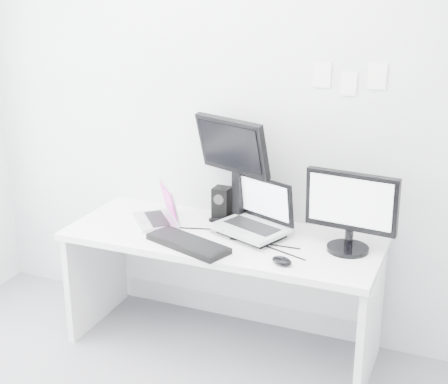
{
  "coord_description": "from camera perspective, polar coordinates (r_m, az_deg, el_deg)",
  "views": [
    {
      "loc": [
        1.29,
        -1.86,
        2.15
      ],
      "look_at": [
        0.02,
        1.23,
        1.0
      ],
      "focal_mm": 51.26,
      "sensor_mm": 36.0,
      "label": 1
    }
  ],
  "objects": [
    {
      "name": "macbook",
      "position": [
        3.82,
        -6.22,
        -1.03
      ],
      "size": [
        0.39,
        0.4,
        0.24
      ],
      "primitive_type": "cube",
      "rotation": [
        0.0,
        0.0,
        -0.86
      ],
      "color": "silver",
      "rests_on": "desk"
    },
    {
      "name": "wall_note_2",
      "position": [
        3.54,
        13.51,
        10.02
      ],
      "size": [
        0.1,
        0.0,
        0.14
      ],
      "primitive_type": "cube",
      "color": "white",
      "rests_on": "back_wall"
    },
    {
      "name": "keyboard",
      "position": [
        3.51,
        -3.23,
        -4.62
      ],
      "size": [
        0.52,
        0.33,
        0.03
      ],
      "primitive_type": "cube",
      "rotation": [
        0.0,
        0.0,
        -0.34
      ],
      "color": "black",
      "rests_on": "desk"
    },
    {
      "name": "samsung_monitor",
      "position": [
        3.44,
        11.19,
        -1.68
      ],
      "size": [
        0.52,
        0.28,
        0.45
      ],
      "primitive_type": "cube",
      "rotation": [
        0.0,
        0.0,
        -0.1
      ],
      "color": "black",
      "rests_on": "desk"
    },
    {
      "name": "back_wall",
      "position": [
        3.78,
        1.87,
        6.76
      ],
      "size": [
        3.6,
        0.0,
        3.6
      ],
      "primitive_type": "plane",
      "rotation": [
        1.57,
        0.0,
        0.0
      ],
      "color": "silver",
      "rests_on": "ground"
    },
    {
      "name": "mouse",
      "position": [
        3.31,
        5.19,
        -6.13
      ],
      "size": [
        0.14,
        0.12,
        0.04
      ],
      "primitive_type": "ellipsoid",
      "rotation": [
        0.0,
        0.0,
        -0.41
      ],
      "color": "black",
      "rests_on": "desk"
    },
    {
      "name": "speaker",
      "position": [
        3.86,
        -0.19,
        -1.0
      ],
      "size": [
        0.12,
        0.12,
        0.2
      ],
      "primitive_type": "cube",
      "rotation": [
        0.0,
        0.0,
        -0.25
      ],
      "color": "black",
      "rests_on": "desk"
    },
    {
      "name": "wall_note_0",
      "position": [
        3.6,
        8.72,
        10.3
      ],
      "size": [
        0.1,
        0.0,
        0.14
      ],
      "primitive_type": "cube",
      "color": "white",
      "rests_on": "back_wall"
    },
    {
      "name": "wall_note_1",
      "position": [
        3.57,
        11.05,
        9.45
      ],
      "size": [
        0.09,
        0.0,
        0.13
      ],
      "primitive_type": "cube",
      "color": "white",
      "rests_on": "back_wall"
    },
    {
      "name": "desk",
      "position": [
        3.81,
        -0.17,
        -8.93
      ],
      "size": [
        1.8,
        0.7,
        0.73
      ],
      "primitive_type": "cube",
      "color": "white",
      "rests_on": "ground"
    },
    {
      "name": "dell_laptop",
      "position": [
        3.59,
        2.35,
        -1.48
      ],
      "size": [
        0.48,
        0.43,
        0.33
      ],
      "primitive_type": "cube",
      "rotation": [
        0.0,
        0.0,
        -0.38
      ],
      "color": "#ABAEB2",
      "rests_on": "desk"
    },
    {
      "name": "rear_monitor",
      "position": [
        3.72,
        0.95,
        1.99
      ],
      "size": [
        0.52,
        0.34,
        0.67
      ],
      "primitive_type": "cube",
      "rotation": [
        0.0,
        0.0,
        -0.37
      ],
      "color": "black",
      "rests_on": "desk"
    }
  ]
}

